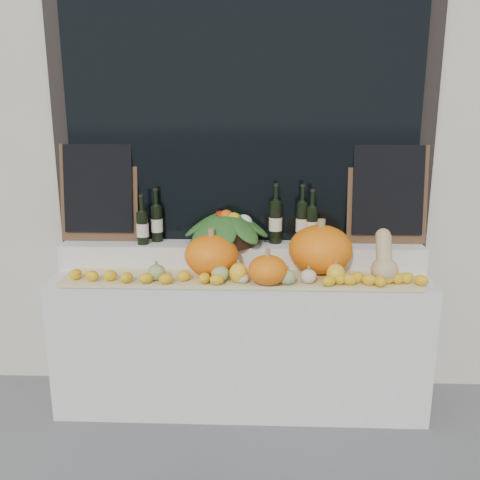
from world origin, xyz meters
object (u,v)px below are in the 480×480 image
(produce_bowl, at_px, (226,227))
(wine_bottle_tall, at_px, (276,222))
(pumpkin_left, at_px, (211,255))
(butternut_squash, at_px, (384,261))
(pumpkin_right, at_px, (320,249))

(produce_bowl, relative_size, wine_bottle_tall, 1.49)
(pumpkin_left, relative_size, wine_bottle_tall, 0.85)
(butternut_squash, height_order, produce_bowl, produce_bowl)
(pumpkin_left, height_order, butternut_squash, butternut_squash)
(butternut_squash, bearing_deg, pumpkin_right, 158.50)
(wine_bottle_tall, bearing_deg, butternut_squash, -27.54)
(pumpkin_left, distance_m, pumpkin_right, 0.66)
(pumpkin_left, xyz_separation_m, butternut_squash, (1.01, -0.08, -0.00))
(produce_bowl, bearing_deg, pumpkin_right, -14.54)
(pumpkin_right, xyz_separation_m, wine_bottle_tall, (-0.27, 0.19, 0.13))
(pumpkin_right, distance_m, butternut_squash, 0.38)
(pumpkin_left, relative_size, butternut_squash, 1.09)
(pumpkin_right, relative_size, wine_bottle_tall, 1.01)
(pumpkin_right, relative_size, produce_bowl, 0.68)
(produce_bowl, xyz_separation_m, wine_bottle_tall, (0.31, 0.03, 0.03))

